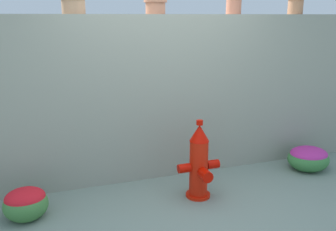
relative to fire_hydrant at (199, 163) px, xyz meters
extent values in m
plane|color=gray|center=(-0.22, -0.20, -0.39)|extent=(24.00, 24.00, 0.00)
cube|color=gray|center=(-0.22, 0.79, 0.59)|extent=(6.51, 0.36, 1.96)
cylinder|color=tan|center=(-1.15, 0.80, 1.66)|extent=(0.25, 0.25, 0.19)
cylinder|color=#AE6D50|center=(-0.23, 0.81, 1.64)|extent=(0.23, 0.23, 0.16)
cylinder|color=#AE6D50|center=(-0.23, 0.81, 1.71)|extent=(0.27, 0.27, 0.03)
cylinder|color=#BA6C51|center=(0.74, 0.75, 1.68)|extent=(0.18, 0.18, 0.24)
cylinder|color=#B77953|center=(1.64, 0.75, 1.67)|extent=(0.19, 0.19, 0.21)
cylinder|color=red|center=(0.00, 0.01, -0.38)|extent=(0.27, 0.27, 0.03)
cylinder|color=red|center=(0.00, 0.01, -0.07)|extent=(0.20, 0.20, 0.65)
cone|color=#C90B00|center=(0.00, 0.01, 0.35)|extent=(0.21, 0.21, 0.18)
cylinder|color=#C90B00|center=(0.00, 0.01, 0.46)|extent=(0.07, 0.07, 0.05)
cylinder|color=#C90B00|center=(-0.17, 0.01, -0.04)|extent=(0.14, 0.10, 0.10)
cylinder|color=#C90B00|center=(0.17, 0.01, -0.04)|extent=(0.14, 0.10, 0.10)
cylinder|color=#C90B00|center=(0.00, -0.17, -0.06)|extent=(0.12, 0.15, 0.12)
ellipsoid|color=#417B3C|center=(-1.79, 0.13, -0.24)|extent=(0.43, 0.39, 0.33)
ellipsoid|color=red|center=(-1.79, 0.13, -0.17)|extent=(0.39, 0.34, 0.18)
ellipsoid|color=#38783C|center=(1.65, 0.23, -0.25)|extent=(0.54, 0.49, 0.31)
ellipsoid|color=#B22B89|center=(1.65, 0.23, -0.18)|extent=(0.49, 0.43, 0.17)
camera|label=1|loc=(-1.50, -3.36, 1.55)|focal=38.87mm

